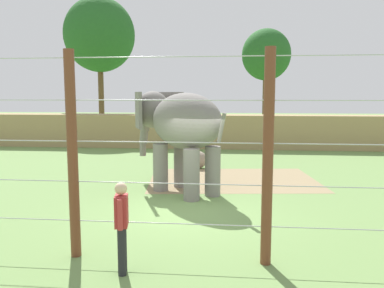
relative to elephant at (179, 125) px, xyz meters
name	(u,v)px	position (x,y,z in m)	size (l,w,h in m)	color
ground_plane	(185,211)	(0.45, -2.29, -2.21)	(120.00, 120.00, 0.00)	#6B8E4C
dirt_patch	(233,179)	(1.79, 1.97, -2.21)	(6.23, 4.37, 0.01)	#937F5B
embankment_wall	(211,131)	(0.45, 11.13, -1.21)	(36.00, 1.80, 2.00)	tan
elephant	(179,125)	(0.00, 0.00, 0.00)	(3.77, 3.73, 3.33)	gray
enrichment_ball	(198,160)	(0.29, 4.16, -1.83)	(0.75, 0.75, 0.75)	gray
cable_fence	(166,157)	(0.48, -5.51, -0.17)	(11.49, 0.20, 4.06)	brown
zookeeper	(122,223)	(-0.22, -6.17, -1.28)	(0.28, 0.58, 1.67)	#232328
tree_far_left	(99,35)	(-8.77, 18.25, 5.70)	(5.57, 5.57, 10.87)	brown
tree_left_of_centre	(266,55)	(4.36, 18.71, 4.04)	(3.77, 3.77, 8.29)	brown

